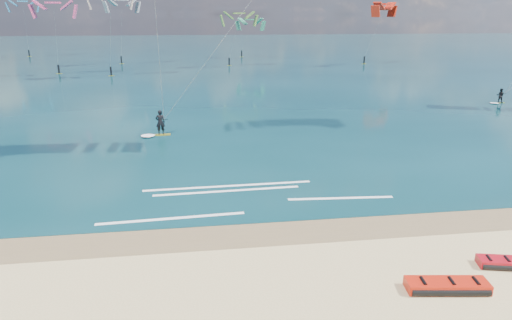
% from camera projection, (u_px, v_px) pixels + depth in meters
% --- Properties ---
extents(ground, '(320.00, 320.00, 0.00)m').
position_uv_depth(ground, '(215.00, 94.00, 54.67)').
color(ground, tan).
rests_on(ground, ground).
extents(wet_sand_strip, '(320.00, 2.40, 0.01)m').
position_uv_depth(wet_sand_strip, '(258.00, 234.00, 19.76)').
color(wet_sand_strip, brown).
rests_on(wet_sand_strip, ground).
extents(sea, '(320.00, 200.00, 0.04)m').
position_uv_depth(sea, '(202.00, 52.00, 115.05)').
color(sea, '#092D34').
rests_on(sea, ground).
extents(packed_kite_left, '(3.13, 1.55, 0.42)m').
position_uv_depth(packed_kite_left, '(446.00, 290.00, 15.73)').
color(packed_kite_left, red).
rests_on(packed_kite_left, ground).
extents(packed_kite_mid, '(2.23, 1.47, 0.37)m').
position_uv_depth(packed_kite_mid, '(503.00, 266.00, 17.21)').
color(packed_kite_mid, '#B80C18').
rests_on(packed_kite_mid, ground).
extents(kitesurfer_main, '(13.04, 7.18, 16.34)m').
position_uv_depth(kitesurfer_main, '(187.00, 25.00, 30.65)').
color(kitesurfer_main, yellow).
rests_on(kitesurfer_main, sea).
extents(shoreline_foam, '(14.71, 4.37, 0.01)m').
position_uv_depth(shoreline_foam, '(237.00, 196.00, 23.72)').
color(shoreline_foam, white).
rests_on(shoreline_foam, ground).
extents(distant_kites, '(74.95, 40.71, 11.88)m').
position_uv_depth(distant_kites, '(165.00, 36.00, 80.97)').
color(distant_kites, gray).
rests_on(distant_kites, ground).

